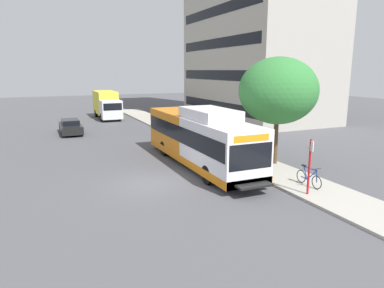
{
  "coord_description": "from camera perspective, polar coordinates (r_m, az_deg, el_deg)",
  "views": [
    {
      "loc": [
        -5.1,
        -16.74,
        5.8
      ],
      "look_at": [
        2.89,
        1.42,
        1.6
      ],
      "focal_mm": 32.81,
      "sensor_mm": 36.0,
      "label": 1
    }
  ],
  "objects": [
    {
      "name": "parked_car_far_lane",
      "position": [
        34.3,
        -19.13,
        2.68
      ],
      "size": [
        1.8,
        4.5,
        1.33
      ],
      "color": "black",
      "rests_on": "ground"
    },
    {
      "name": "bicycle_parked",
      "position": [
        18.43,
        18.46,
        -5.19
      ],
      "size": [
        0.52,
        1.76,
        1.02
      ],
      "color": "black",
      "rests_on": "sidewalk_curb"
    },
    {
      "name": "ground_plane",
      "position": [
        25.92,
        -11.79,
        -1.23
      ],
      "size": [
        120.0,
        120.0,
        0.0
      ],
      "primitive_type": "plane",
      "color": "#4C4C51"
    },
    {
      "name": "box_truck_background",
      "position": [
        43.95,
        -13.7,
        6.32
      ],
      "size": [
        2.32,
        7.01,
        3.25
      ],
      "color": "silver",
      "rests_on": "ground"
    },
    {
      "name": "transit_bus",
      "position": [
        21.43,
        1.18,
        0.94
      ],
      "size": [
        2.58,
        12.25,
        3.65
      ],
      "color": "white",
      "rests_on": "ground"
    },
    {
      "name": "sidewalk_curb",
      "position": [
        26.39,
        4.17,
        -0.62
      ],
      "size": [
        3.0,
        56.0,
        0.14
      ],
      "primitive_type": "cube",
      "color": "#A8A399",
      "rests_on": "ground"
    },
    {
      "name": "street_tree_near_stop",
      "position": [
        21.64,
        13.82,
        8.38
      ],
      "size": [
        4.68,
        4.68,
        6.44
      ],
      "color": "#4C3823",
      "rests_on": "sidewalk_curb"
    },
    {
      "name": "lattice_comm_tower",
      "position": [
        57.65,
        3.88,
        16.61
      ],
      "size": [
        1.1,
        1.1,
        31.37
      ],
      "color": "#B7B7BC",
      "rests_on": "ground"
    },
    {
      "name": "bus_stop_sign_pole",
      "position": [
        16.92,
        18.56,
        -2.88
      ],
      "size": [
        0.1,
        0.36,
        2.6
      ],
      "color": "red",
      "rests_on": "sidewalk_curb"
    }
  ]
}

